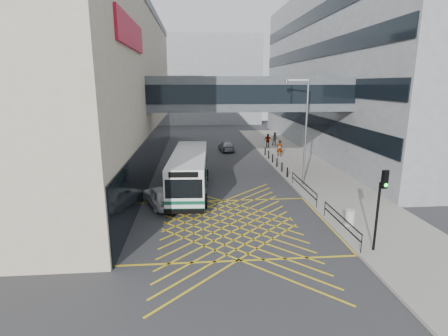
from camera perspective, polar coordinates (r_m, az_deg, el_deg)
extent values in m
plane|color=#333335|center=(21.67, 0.92, -9.22)|extent=(120.00, 120.00, 0.00)
cube|color=#BAAB90|center=(39.24, -29.53, 11.34)|extent=(24.00, 42.00, 16.00)
cube|color=black|center=(36.63, -10.98, 3.33)|extent=(0.10, 41.50, 4.00)
cube|color=#AB1028|center=(24.35, -14.98, 20.49)|extent=(0.18, 9.00, 1.80)
cube|color=gray|center=(36.77, -12.04, 24.66)|extent=(0.12, 41.50, 0.80)
cube|color=gray|center=(51.03, 26.64, 14.06)|extent=(24.00, 44.00, 20.00)
cube|color=black|center=(46.25, 12.86, 7.86)|extent=(0.10, 43.50, 1.60)
cube|color=black|center=(46.04, 13.13, 12.81)|extent=(0.10, 43.50, 1.60)
cube|color=black|center=(46.17, 13.41, 17.78)|extent=(0.10, 43.50, 1.60)
cube|color=black|center=(46.65, 13.71, 22.67)|extent=(0.10, 43.50, 1.60)
cube|color=gray|center=(79.85, -5.03, 14.06)|extent=(28.00, 16.00, 18.00)
cube|color=#454A4F|center=(32.26, 4.18, 12.00)|extent=(20.00, 4.00, 3.00)
cube|color=black|center=(30.27, 4.79, 11.88)|extent=(19.50, 0.06, 1.60)
cube|color=black|center=(34.26, 3.64, 12.11)|extent=(19.50, 0.06, 1.60)
cube|color=gray|center=(37.50, 12.35, 0.51)|extent=(6.00, 54.00, 0.16)
cube|color=gold|center=(21.66, 0.92, -9.21)|extent=(12.00, 9.00, 0.01)
cube|color=silver|center=(27.47, -5.67, -0.47)|extent=(3.13, 11.37, 2.76)
cube|color=#0D4533|center=(27.79, -5.61, -2.89)|extent=(3.18, 11.42, 0.35)
cube|color=#0D4533|center=(27.64, -5.64, -1.81)|extent=(3.20, 11.42, 0.23)
cube|color=black|center=(27.99, -5.61, 0.54)|extent=(3.12, 9.95, 1.07)
cube|color=black|center=(22.02, -6.58, -3.40)|extent=(2.35, 0.20, 1.23)
cube|color=black|center=(21.75, -6.65, -1.10)|extent=(1.84, 0.16, 0.36)
cube|color=silver|center=(27.17, -5.74, 2.37)|extent=(3.11, 11.27, 0.10)
cube|color=black|center=(22.48, -6.48, -7.04)|extent=(2.56, 0.23, 0.31)
cube|color=black|center=(33.22, -5.02, -0.15)|extent=(2.56, 0.23, 0.31)
cylinder|color=black|center=(24.43, -9.17, -5.41)|extent=(0.34, 1.04, 1.02)
cylinder|color=black|center=(24.24, -3.08, -5.40)|extent=(0.34, 1.04, 1.02)
cylinder|color=black|center=(31.05, -7.62, -1.21)|extent=(0.34, 1.04, 1.02)
cylinder|color=black|center=(30.90, -2.85, -1.18)|extent=(0.34, 1.04, 1.02)
imported|color=white|center=(25.02, -10.32, -4.46)|extent=(3.53, 4.97, 1.46)
imported|color=black|center=(30.16, -5.39, -1.06)|extent=(3.05, 5.31, 1.56)
imported|color=gray|center=(44.55, 0.37, 3.60)|extent=(2.00, 4.13, 1.25)
cylinder|color=black|center=(19.15, 23.69, -7.31)|extent=(0.16, 0.16, 3.58)
cube|color=black|center=(18.41, 24.78, -1.68)|extent=(0.34, 0.26, 0.90)
sphere|color=#19E533|center=(18.40, 24.92, -2.55)|extent=(0.21, 0.21, 0.17)
cylinder|color=slate|center=(29.19, 13.19, 5.42)|extent=(0.21, 0.21, 8.51)
cube|color=slate|center=(28.88, 11.92, 13.88)|extent=(1.67, 0.55, 0.11)
cylinder|color=slate|center=(28.87, 10.18, 13.79)|extent=(0.37, 0.37, 0.27)
cylinder|color=#ADA89E|center=(22.30, 19.85, -7.64)|extent=(0.55, 0.55, 0.95)
cube|color=black|center=(20.97, 18.63, -7.51)|extent=(0.05, 5.00, 0.05)
cube|color=black|center=(21.11, 18.55, -8.52)|extent=(0.05, 5.00, 0.05)
cube|color=black|center=(27.18, 12.86, -2.29)|extent=(0.05, 6.00, 0.05)
cube|color=black|center=(27.29, 12.81, -3.10)|extent=(0.05, 6.00, 0.05)
cylinder|color=black|center=(19.06, 21.53, -11.39)|extent=(0.04, 0.04, 1.00)
cylinder|color=black|center=(23.28, 16.13, -6.38)|extent=(0.04, 0.04, 1.00)
cylinder|color=black|center=(24.60, 14.90, -5.21)|extent=(0.04, 0.04, 1.00)
cylinder|color=black|center=(30.06, 11.10, -1.56)|extent=(0.04, 0.04, 1.00)
cylinder|color=black|center=(31.96, 10.30, -0.70)|extent=(0.14, 0.14, 0.90)
cylinder|color=black|center=(33.83, 9.43, 0.14)|extent=(0.14, 0.14, 0.90)
cylinder|color=black|center=(35.72, 8.65, 0.89)|extent=(0.14, 0.14, 0.90)
cylinder|color=black|center=(37.62, 7.94, 1.56)|extent=(0.14, 0.14, 0.90)
cylinder|color=black|center=(39.53, 7.31, 2.17)|extent=(0.14, 0.14, 0.90)
cylinder|color=black|center=(41.45, 6.73, 2.72)|extent=(0.14, 0.14, 0.90)
imported|color=gray|center=(40.72, 9.04, 3.18)|extent=(0.77, 0.56, 1.91)
imported|color=gray|center=(48.04, 8.34, 4.71)|extent=(0.87, 0.52, 1.77)
imported|color=gray|center=(46.44, 7.19, 4.46)|extent=(1.18, 0.99, 1.81)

